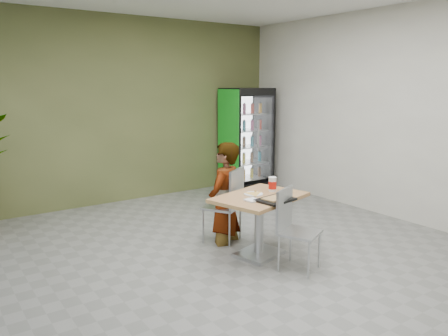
% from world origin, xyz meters
% --- Properties ---
extents(ground, '(7.00, 7.00, 0.00)m').
position_xyz_m(ground, '(0.00, 0.00, 0.00)').
color(ground, slate).
rests_on(ground, ground).
extents(room_envelope, '(6.00, 7.00, 3.20)m').
position_xyz_m(room_envelope, '(0.00, 0.00, 1.60)').
color(room_envelope, silver).
rests_on(room_envelope, ground).
extents(dining_table, '(1.24, 1.01, 0.75)m').
position_xyz_m(dining_table, '(0.30, 0.17, 0.54)').
color(dining_table, '#AB8549').
rests_on(dining_table, ground).
extents(chair_far, '(0.60, 0.60, 0.99)m').
position_xyz_m(chair_far, '(0.28, 0.75, 0.58)').
color(chair_far, '#A8ABAD').
rests_on(chair_far, ground).
extents(chair_near, '(0.54, 0.54, 0.91)m').
position_xyz_m(chair_near, '(0.37, -0.33, 0.54)').
color(chair_near, '#A8ABAD').
rests_on(chair_near, ground).
extents(seated_woman, '(0.71, 0.64, 1.63)m').
position_xyz_m(seated_woman, '(0.22, 0.79, 0.51)').
color(seated_woman, black).
rests_on(seated_woman, ground).
extents(pizza_plate, '(0.32, 0.29, 0.03)m').
position_xyz_m(pizza_plate, '(0.27, 0.25, 0.77)').
color(pizza_plate, silver).
rests_on(pizza_plate, dining_table).
extents(soda_cup, '(0.10, 0.10, 0.18)m').
position_xyz_m(soda_cup, '(0.57, 0.24, 0.84)').
color(soda_cup, silver).
rests_on(soda_cup, dining_table).
extents(napkin_stack, '(0.15, 0.15, 0.02)m').
position_xyz_m(napkin_stack, '(0.08, 0.03, 0.76)').
color(napkin_stack, silver).
rests_on(napkin_stack, dining_table).
extents(cafeteria_tray, '(0.46, 0.37, 0.02)m').
position_xyz_m(cafeteria_tray, '(0.30, -0.12, 0.76)').
color(cafeteria_tray, black).
rests_on(cafeteria_tray, dining_table).
extents(beverage_fridge, '(0.90, 0.70, 1.97)m').
position_xyz_m(beverage_fridge, '(2.35, 3.08, 0.99)').
color(beverage_fridge, black).
rests_on(beverage_fridge, ground).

